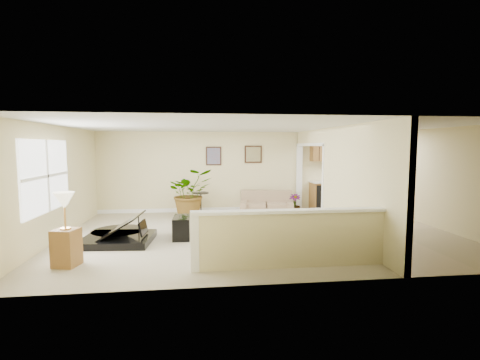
{
  "coord_description": "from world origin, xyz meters",
  "views": [
    {
      "loc": [
        -1.43,
        -7.9,
        2.04
      ],
      "look_at": [
        -0.43,
        0.4,
        1.24
      ],
      "focal_mm": 26.0,
      "sensor_mm": 36.0,
      "label": 1
    }
  ],
  "objects": [
    {
      "name": "floor",
      "position": [
        0.0,
        0.0,
        0.0
      ],
      "size": [
        9.0,
        9.0,
        0.0
      ],
      "primitive_type": "plane",
      "color": "#C1B796",
      "rests_on": "ground"
    },
    {
      "name": "back_wall",
      "position": [
        0.0,
        3.0,
        1.25
      ],
      "size": [
        9.0,
        0.04,
        2.5
      ],
      "primitive_type": "cube",
      "color": "beige",
      "rests_on": "floor"
    },
    {
      "name": "front_wall",
      "position": [
        0.0,
        -3.0,
        1.25
      ],
      "size": [
        9.0,
        0.04,
        2.5
      ],
      "primitive_type": "cube",
      "color": "beige",
      "rests_on": "floor"
    },
    {
      "name": "left_wall",
      "position": [
        -4.5,
        0.0,
        1.25
      ],
      "size": [
        0.04,
        6.0,
        2.5
      ],
      "primitive_type": "cube",
      "color": "beige",
      "rests_on": "floor"
    },
    {
      "name": "right_wall",
      "position": [
        4.5,
        0.0,
        1.25
      ],
      "size": [
        0.04,
        6.0,
        2.5
      ],
      "primitive_type": "cube",
      "color": "beige",
      "rests_on": "floor"
    },
    {
      "name": "ceiling",
      "position": [
        0.0,
        0.0,
        2.5
      ],
      "size": [
        9.0,
        6.0,
        0.04
      ],
      "primitive_type": "cube",
      "color": "beige",
      "rests_on": "back_wall"
    },
    {
      "name": "kitchen_vinyl",
      "position": [
        3.15,
        0.0,
        0.0
      ],
      "size": [
        2.7,
        6.0,
        0.01
      ],
      "primitive_type": "cube",
      "color": "#9A8768",
      "rests_on": "floor"
    },
    {
      "name": "interior_partition",
      "position": [
        1.8,
        0.25,
        1.22
      ],
      "size": [
        0.18,
        5.99,
        2.5
      ],
      "color": "beige",
      "rests_on": "floor"
    },
    {
      "name": "pony_half_wall",
      "position": [
        0.08,
        -2.3,
        0.52
      ],
      "size": [
        3.42,
        0.22,
        1.0
      ],
      "color": "beige",
      "rests_on": "floor"
    },
    {
      "name": "left_window",
      "position": [
        -4.49,
        -0.5,
        1.45
      ],
      "size": [
        0.05,
        2.15,
        1.45
      ],
      "primitive_type": "cube",
      "color": "white",
      "rests_on": "left_wall"
    },
    {
      "name": "wall_art_left",
      "position": [
        -0.95,
        2.97,
        1.75
      ],
      "size": [
        0.48,
        0.04,
        0.58
      ],
      "color": "#351F13",
      "rests_on": "back_wall"
    },
    {
      "name": "wall_mirror",
      "position": [
        0.3,
        2.97,
        1.8
      ],
      "size": [
        0.55,
        0.04,
        0.55
      ],
      "color": "#351F13",
      "rests_on": "back_wall"
    },
    {
      "name": "kitchen_cabinets",
      "position": [
        3.19,
        2.73,
        0.87
      ],
      "size": [
        2.36,
        0.65,
        2.33
      ],
      "color": "olive",
      "rests_on": "floor"
    },
    {
      "name": "piano",
      "position": [
        -3.18,
        -0.27,
        0.56
      ],
      "size": [
        1.73,
        1.79,
        1.34
      ],
      "rotation": [
        0.0,
        0.0,
        -0.08
      ],
      "color": "black",
      "rests_on": "floor"
    },
    {
      "name": "piano_bench",
      "position": [
        -1.81,
        -0.17,
        0.24
      ],
      "size": [
        0.39,
        0.74,
        0.49
      ],
      "primitive_type": "cube",
      "rotation": [
        0.0,
        0.0,
        -0.03
      ],
      "color": "black",
      "rests_on": "floor"
    },
    {
      "name": "loveseat",
      "position": [
        0.62,
        2.43,
        0.34
      ],
      "size": [
        1.73,
        1.16,
        0.91
      ],
      "rotation": [
        0.0,
        0.0,
        -0.17
      ],
      "color": "#9A8262",
      "rests_on": "floor"
    },
    {
      "name": "accent_table",
      "position": [
        -1.36,
        2.39,
        0.44
      ],
      "size": [
        0.47,
        0.47,
        0.69
      ],
      "color": "black",
      "rests_on": "floor"
    },
    {
      "name": "palm_plant",
      "position": [
        -1.68,
        2.23,
        0.69
      ],
      "size": [
        1.54,
        1.43,
        1.41
      ],
      "color": "black",
      "rests_on": "floor"
    },
    {
      "name": "small_plant",
      "position": [
        1.45,
        2.2,
        0.26
      ],
      "size": [
        0.43,
        0.43,
        0.62
      ],
      "color": "black",
      "rests_on": "floor"
    },
    {
      "name": "lamp_stand",
      "position": [
        -3.69,
        -1.79,
        0.54
      ],
      "size": [
        0.45,
        0.45,
        1.28
      ],
      "color": "olive",
      "rests_on": "floor"
    }
  ]
}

